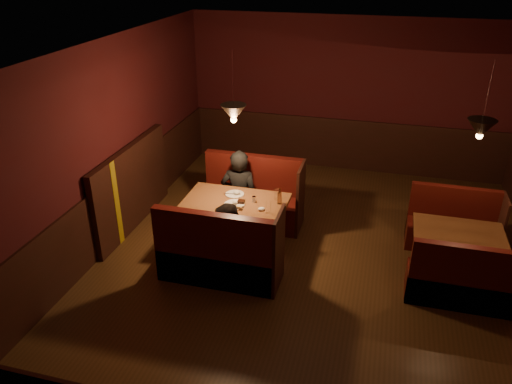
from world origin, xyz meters
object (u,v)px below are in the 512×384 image
(second_bench_far, at_px, (452,229))
(diner_a, at_px, (239,178))
(main_bench_far, at_px, (253,202))
(second_table, at_px, (457,242))
(second_bench_near, at_px, (461,284))
(main_bench_near, at_px, (220,259))
(diner_b, at_px, (229,230))
(main_table, at_px, (237,212))

(second_bench_far, xyz_separation_m, diner_a, (-3.17, -0.20, 0.52))
(main_bench_far, xyz_separation_m, diner_a, (-0.18, -0.16, 0.46))
(second_table, xyz_separation_m, second_bench_far, (0.03, 0.68, -0.19))
(second_bench_near, bearing_deg, main_bench_near, -173.96)
(diner_a, height_order, diner_b, diner_a)
(main_bench_far, bearing_deg, main_table, -91.06)
(second_table, bearing_deg, second_bench_near, -87.80)
(main_table, distance_m, second_bench_near, 3.07)
(second_table, height_order, second_bench_near, second_bench_near)
(second_table, height_order, diner_a, diner_a)
(diner_b, bearing_deg, second_bench_near, 24.32)
(main_table, relative_size, second_table, 1.26)
(main_bench_far, xyz_separation_m, diner_b, (0.09, -1.49, 0.35))
(main_bench_near, xyz_separation_m, diner_a, (-0.18, 1.48, 0.46))
(main_bench_far, relative_size, second_table, 1.39)
(second_table, xyz_separation_m, diner_b, (-2.88, -0.85, 0.22))
(second_bench_far, bearing_deg, second_bench_near, -90.00)
(diner_b, bearing_deg, main_table, 119.72)
(main_bench_far, distance_m, diner_b, 1.53)
(main_bench_far, bearing_deg, diner_a, -138.23)
(main_table, xyz_separation_m, second_bench_near, (3.01, -0.50, -0.31))
(main_table, distance_m, diner_b, 0.68)
(main_bench_far, distance_m, second_bench_near, 3.28)
(second_bench_near, height_order, diner_a, diner_a)
(main_bench_near, distance_m, second_table, 3.14)
(second_bench_near, bearing_deg, diner_a, 159.81)
(main_table, bearing_deg, second_table, 3.46)
(second_bench_far, relative_size, diner_a, 0.79)
(main_bench_far, relative_size, second_bench_far, 1.26)
(main_bench_near, bearing_deg, diner_a, 96.77)
(main_bench_near, distance_m, diner_a, 1.56)
(main_table, distance_m, diner_a, 0.71)
(main_table, height_order, main_bench_near, main_bench_near)
(main_table, bearing_deg, diner_b, -81.41)
(main_table, relative_size, second_bench_far, 1.14)
(main_bench_near, bearing_deg, main_table, 91.06)
(second_bench_near, height_order, diner_b, diner_b)
(diner_a, bearing_deg, main_bench_near, 93.53)
(second_table, distance_m, second_bench_near, 0.71)
(main_table, xyz_separation_m, diner_a, (-0.16, 0.66, 0.21))
(main_bench_near, relative_size, second_table, 1.39)
(main_table, relative_size, diner_a, 0.90)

